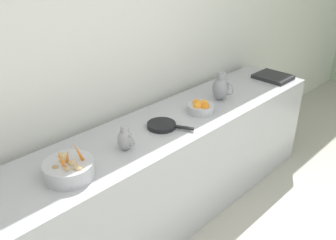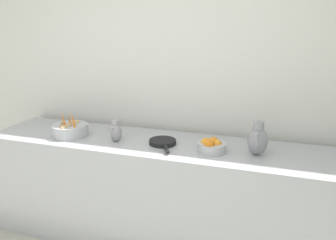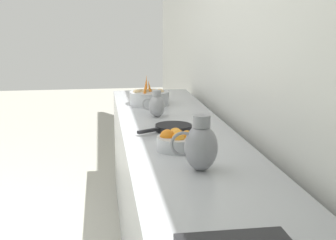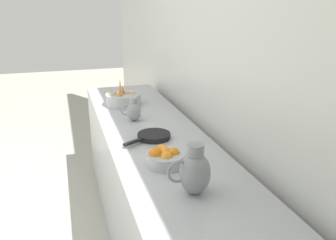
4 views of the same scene
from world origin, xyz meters
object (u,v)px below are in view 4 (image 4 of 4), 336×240
at_px(metal_pitcher_short, 134,110).
at_px(vegetable_colander, 123,99).
at_px(orange_bowl, 165,157).
at_px(skillet_on_counter, 153,136).
at_px(metal_pitcher_tall, 194,172).

bearing_deg(metal_pitcher_short, vegetable_colander, -89.59).
bearing_deg(metal_pitcher_short, orange_bowl, 90.68).
height_order(orange_bowl, metal_pitcher_short, metal_pitcher_short).
xyz_separation_m(vegetable_colander, orange_bowl, (-0.01, 1.25, -0.01)).
bearing_deg(vegetable_colander, skillet_on_counter, 93.61).
height_order(vegetable_colander, orange_bowl, vegetable_colander).
relative_size(vegetable_colander, metal_pitcher_short, 1.67).
distance_m(metal_pitcher_short, skillet_on_counter, 0.41).
bearing_deg(metal_pitcher_tall, metal_pitcher_short, -87.10).
xyz_separation_m(metal_pitcher_short, skillet_on_counter, (-0.05, 0.40, -0.06)).
bearing_deg(vegetable_colander, metal_pitcher_tall, 92.20).
bearing_deg(orange_bowl, metal_pitcher_short, -89.32).
xyz_separation_m(metal_pitcher_tall, metal_pitcher_short, (0.06, -1.14, -0.03)).
xyz_separation_m(orange_bowl, metal_pitcher_short, (0.01, -0.81, 0.03)).
relative_size(vegetable_colander, metal_pitcher_tall, 1.21).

